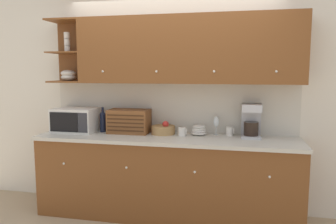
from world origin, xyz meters
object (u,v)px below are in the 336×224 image
Objects in this scene: fruit_basket at (163,130)px; wine_glass at (216,122)px; wine_bottle at (103,121)px; coffee_maker at (251,121)px; mug at (182,132)px; bread_box at (129,121)px; bowl_stack_on_counter at (199,130)px; mug_blue_second at (230,131)px; microwave at (76,120)px.

fruit_basket is 1.26× the size of wine_glass.
wine_bottle is 1.74m from coffee_maker.
coffee_maker reaches higher than mug.
wine_bottle is at bearing -179.61° from bread_box.
mug is at bearing -3.18° from wine_bottle.
mug is 0.41m from wine_glass.
coffee_maker is (1.74, 0.02, 0.05)m from wine_bottle.
fruit_basket reaches higher than bowl_stack_on_counter.
wine_bottle is 2.94× the size of mug_blue_second.
wine_glass is at bearing 13.31° from bowl_stack_on_counter.
mug_blue_second is 0.27m from coffee_maker.
mug_blue_second is (1.83, 0.12, -0.09)m from microwave.
microwave is 4.96× the size of mug_blue_second.
mug is at bearing -152.76° from bowl_stack_on_counter.
mug is at bearing -159.71° from wine_glass.
microwave is at bearing -178.09° from coffee_maker.
wine_glass is (0.37, 0.14, 0.10)m from mug.
wine_glass is 0.39m from coffee_maker.
wine_bottle reaches higher than fruit_basket.
microwave is at bearing -175.69° from wine_glass.
bowl_stack_on_counter is at bearing 3.31° from fruit_basket.
coffee_maker is at bearing 5.99° from mug.
microwave is 1.83× the size of fruit_basket.
coffee_maker is at bearing -13.89° from mug_blue_second.
mug is (0.98, -0.05, -0.09)m from wine_bottle.
fruit_basket is at bearing 164.10° from mug.
wine_bottle is at bearing -178.18° from bowl_stack_on_counter.
microwave is at bearing -172.33° from wine_bottle.
coffee_maker is (0.99, 0.01, 0.14)m from fruit_basket.
bowl_stack_on_counter is at bearing -166.69° from wine_glass.
bowl_stack_on_counter is 0.59m from coffee_maker.
microwave is 1.06× the size of bread_box.
bread_box reaches higher than wine_glass.
mug_blue_second is (1.18, 0.08, -0.09)m from bread_box.
wine_bottle is 3.13× the size of mug.
mug_blue_second is (0.76, 0.07, -0.00)m from fruit_basket.
wine_bottle is 1.16m from bowl_stack_on_counter.
wine_bottle is 1.68× the size of bowl_stack_on_counter.
microwave is 5.28× the size of mug.
microwave is at bearing 179.54° from mug.
bowl_stack_on_counter is 0.82× the size of wine_glass.
coffee_maker is (0.23, -0.06, 0.14)m from mug_blue_second.
microwave reaches higher than wine_glass.
wine_bottle reaches higher than mug_blue_second.
bread_box is 0.42m from fruit_basket.
bread_box is 1.02m from wine_glass.
mug_blue_second is at bearing 3.84° from bread_box.
coffee_maker is at bearing 1.91° from microwave.
bowl_stack_on_counter is (0.41, 0.02, 0.00)m from fruit_basket.
bread_box reaches higher than mug_blue_second.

